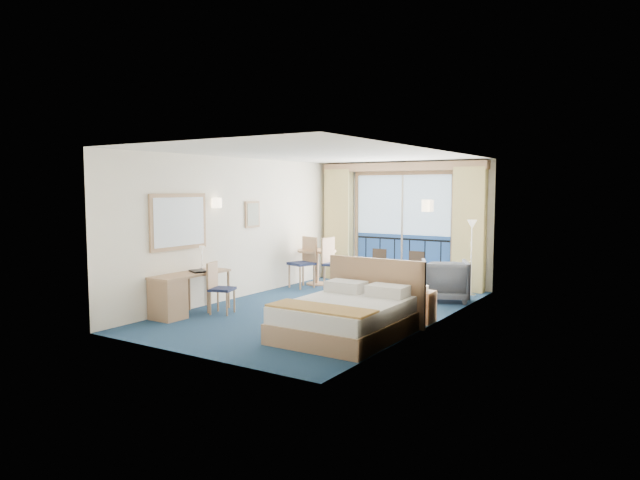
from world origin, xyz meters
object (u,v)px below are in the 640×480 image
Objects in this scene: nightstand at (421,306)px; armchair at (445,280)px; floor_lamp at (472,238)px; table_chair_b at (305,259)px; desk at (173,295)px; bed at (347,316)px; round_table at (317,258)px; table_chair_a at (333,260)px; desk_chair at (218,285)px.

armchair is (-0.30, 1.86, 0.14)m from nightstand.
table_chair_b is (-3.31, -0.93, -0.53)m from floor_lamp.
desk is (-3.53, -1.91, 0.13)m from nightstand.
table_chair_b is (-3.35, 1.67, 0.36)m from nightstand.
nightstand is 3.76m from table_chair_b.
floor_lamp is (0.26, 0.74, 0.75)m from armchair.
bed is at bearing 59.98° from armchair.
armchair reaches higher than round_table.
floor_lamp is at bearing -73.87° from table_chair_a.
table_chair_b is (-2.79, 3.05, 0.32)m from bed.
desk_chair is at bearing -86.77° from round_table.
armchair is at bearing -4.33° from round_table.
desk reaches higher than nightstand.
floor_lamp is 2.89m from table_chair_a.
table_chair_b is at bearing 153.53° from nightstand.
nightstand is at bearing 68.03° from bed.
armchair is 0.57× the size of floor_lamp.
desk_chair is (-3.09, -3.87, -0.64)m from floor_lamp.
armchair is 4.97m from desk.
desk_chair reaches higher than nightstand.
desk is 4.02m from round_table.
bed is 1.30× the size of floor_lamp.
desk is at bearing -92.83° from round_table.
table_chair_a reaches higher than bed.
desk_chair is 0.81× the size of table_chair_b.
bed is 2.29× the size of round_table.
armchair reaches higher than desk.
round_table is (-3.33, 2.09, 0.33)m from nightstand.
desk is 1.37× the size of table_chair_b.
bed is at bearing -97.36° from floor_lamp.
floor_lamp is 1.39× the size of table_chair_b.
nightstand is at bearing -85.88° from desk_chair.
table_chair_b is (-0.55, -0.24, 0.01)m from table_chair_a.
floor_lamp is at bearing -56.52° from desk_chair.
table_chair_a is at bearing 145.79° from nightstand.
desk is (-2.97, -0.53, 0.09)m from bed.
nightstand is 0.34× the size of desk.
table_chair_b reaches higher than round_table.
armchair is 1.01× the size of round_table.
table_chair_a is (-2.50, 0.04, 0.21)m from armchair.
table_chair_b is at bearing -13.72° from desk_chair.
table_chair_a is at bearing 79.26° from desk.
armchair is 0.79× the size of table_chair_b.
bed is 3.01m from desk.
desk is at bearing -151.53° from nightstand.
nightstand is at bearing 28.47° from desk.
floor_lamp is at bearing -134.66° from armchair.
desk_chair is at bearing 177.36° from bed.
bed reaches higher than nightstand.
table_chair_b is at bearing 115.26° from table_chair_a.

